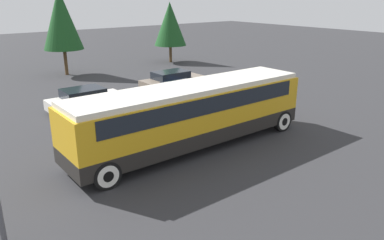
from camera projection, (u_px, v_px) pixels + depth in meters
The scene contains 7 objects.
ground_plane at pixel (192, 147), 16.96m from camera, with size 120.00×120.00×0.00m, color #2D2D30.
tour_bus at pixel (194, 110), 16.46m from camera, with size 11.49×2.61×2.88m.
parked_car_near at pixel (86, 100), 21.99m from camera, with size 4.41×1.98×1.38m.
parked_car_mid at pixel (172, 81), 26.38m from camera, with size 4.62×1.82×1.47m.
parked_car_far at pixel (182, 92), 23.77m from camera, with size 4.11×1.80×1.32m.
tree_center at pixel (61, 19), 30.73m from camera, with size 3.25×3.25×7.10m.
tree_right at pixel (170, 24), 36.97m from camera, with size 3.17×3.17×5.89m.
Camera 1 is at (-9.69, -12.33, 6.59)m, focal length 35.00 mm.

